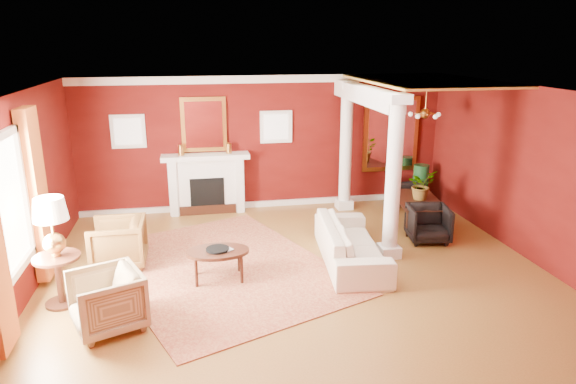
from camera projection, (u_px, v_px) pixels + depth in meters
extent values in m
plane|color=brown|center=(297.00, 271.00, 8.35)|extent=(8.00, 8.00, 0.00)
cube|color=#5C100C|center=(265.00, 143.00, 11.23)|extent=(8.00, 0.04, 2.90)
cube|color=#5C100C|center=(376.00, 290.00, 4.64)|extent=(8.00, 0.04, 2.90)
cube|color=#5C100C|center=(19.00, 200.00, 7.22)|extent=(0.04, 7.00, 2.90)
cube|color=#5C100C|center=(529.00, 174.00, 8.65)|extent=(0.04, 7.00, 2.90)
cube|color=silver|center=(298.00, 91.00, 7.52)|extent=(8.00, 7.00, 0.04)
cube|color=white|center=(207.00, 185.00, 11.08)|extent=(1.60, 0.34, 1.20)
cube|color=black|center=(207.00, 194.00, 10.96)|extent=(0.72, 0.03, 0.70)
cube|color=black|center=(208.00, 210.00, 11.06)|extent=(1.20, 0.05, 0.20)
cube|color=white|center=(205.00, 157.00, 10.86)|extent=(1.85, 0.42, 0.10)
cube|color=white|center=(174.00, 187.00, 10.92)|extent=(0.16, 0.40, 1.20)
cube|color=white|center=(239.00, 184.00, 11.17)|extent=(0.16, 0.40, 1.20)
cube|color=gold|center=(204.00, 124.00, 10.83)|extent=(0.95, 0.06, 1.15)
cube|color=white|center=(204.00, 125.00, 10.80)|extent=(0.78, 0.02, 0.98)
cube|color=white|center=(128.00, 131.00, 10.59)|extent=(0.70, 0.06, 0.70)
cube|color=white|center=(128.00, 132.00, 10.56)|extent=(0.54, 0.02, 0.54)
cube|color=white|center=(276.00, 127.00, 11.14)|extent=(0.70, 0.06, 0.70)
cube|color=white|center=(276.00, 127.00, 11.11)|extent=(0.54, 0.02, 0.54)
cube|color=white|center=(5.00, 207.00, 6.63)|extent=(0.03, 1.30, 1.70)
cube|color=white|center=(24.00, 191.00, 7.29)|extent=(0.08, 0.10, 1.90)
cube|color=#9D471B|center=(37.00, 195.00, 7.63)|extent=(0.18, 0.55, 2.60)
cube|color=white|center=(389.00, 251.00, 8.90)|extent=(0.34, 0.34, 0.20)
cylinder|color=white|center=(394.00, 176.00, 8.52)|extent=(0.26, 0.26, 2.50)
cube|color=white|center=(398.00, 99.00, 8.16)|extent=(0.36, 0.36, 0.16)
cube|color=white|center=(344.00, 204.00, 11.45)|extent=(0.34, 0.34, 0.20)
cylinder|color=white|center=(346.00, 144.00, 11.06)|extent=(0.26, 0.26, 2.50)
cube|color=white|center=(348.00, 85.00, 10.70)|extent=(0.36, 0.36, 0.16)
cube|color=white|center=(365.00, 95.00, 9.69)|extent=(0.30, 3.20, 0.32)
cube|color=gold|center=(426.00, 81.00, 9.68)|extent=(2.30, 3.40, 0.04)
cube|color=gold|center=(391.00, 134.00, 11.68)|extent=(1.30, 0.06, 1.70)
cube|color=white|center=(391.00, 135.00, 11.65)|extent=(1.10, 0.02, 1.50)
cylinder|color=#BD883B|center=(426.00, 96.00, 9.82)|extent=(0.02, 0.02, 0.65)
sphere|color=#BD883B|center=(425.00, 113.00, 9.92)|extent=(0.20, 0.20, 0.20)
sphere|color=white|center=(438.00, 115.00, 9.98)|extent=(0.09, 0.09, 0.09)
sphere|color=white|center=(423.00, 113.00, 10.19)|extent=(0.09, 0.09, 0.09)
sphere|color=white|center=(410.00, 114.00, 10.04)|extent=(0.09, 0.09, 0.09)
sphere|color=white|center=(418.00, 116.00, 9.73)|extent=(0.09, 0.09, 0.09)
sphere|color=white|center=(435.00, 117.00, 9.69)|extent=(0.09, 0.09, 0.09)
cube|color=white|center=(264.00, 79.00, 10.80)|extent=(8.00, 0.08, 0.16)
cube|color=white|center=(266.00, 204.00, 11.59)|extent=(8.00, 0.08, 0.12)
cube|color=maroon|center=(222.00, 268.00, 8.45)|extent=(4.54, 5.13, 0.02)
imported|color=#F6E6CE|center=(351.00, 237.00, 8.58)|extent=(0.92, 2.40, 0.92)
imported|color=black|center=(118.00, 241.00, 8.45)|extent=(0.80, 0.86, 0.88)
imported|color=tan|center=(107.00, 298.00, 6.60)|extent=(1.04, 1.07, 0.86)
cylinder|color=black|center=(218.00, 252.00, 7.93)|extent=(0.98, 0.98, 0.05)
cylinder|color=black|center=(196.00, 274.00, 7.74)|extent=(0.05, 0.05, 0.44)
cylinder|color=black|center=(242.00, 271.00, 7.86)|extent=(0.05, 0.05, 0.44)
cylinder|color=black|center=(196.00, 263.00, 8.15)|extent=(0.05, 0.05, 0.44)
cylinder|color=black|center=(239.00, 259.00, 8.27)|extent=(0.05, 0.05, 0.44)
imported|color=black|center=(220.00, 244.00, 7.87)|extent=(0.16, 0.10, 0.24)
cylinder|color=black|center=(63.00, 303.00, 7.31)|extent=(0.47, 0.47, 0.04)
cylinder|color=black|center=(60.00, 281.00, 7.22)|extent=(0.10, 0.10, 0.72)
cylinder|color=black|center=(56.00, 257.00, 7.11)|extent=(0.64, 0.64, 0.04)
sphere|color=#BD883B|center=(54.00, 243.00, 7.05)|extent=(0.30, 0.30, 0.30)
cylinder|color=#BD883B|center=(52.00, 229.00, 6.99)|extent=(0.03, 0.03, 0.32)
cone|color=white|center=(50.00, 209.00, 6.91)|extent=(0.47, 0.47, 0.32)
imported|color=black|center=(418.00, 204.00, 10.37)|extent=(0.78, 1.59, 0.85)
imported|color=black|center=(428.00, 222.00, 9.52)|extent=(0.83, 0.79, 0.74)
imported|color=black|center=(405.00, 190.00, 11.64)|extent=(0.67, 0.63, 0.67)
sphere|color=#16451F|center=(419.00, 196.00, 11.74)|extent=(0.39, 0.39, 0.39)
cylinder|color=#16451F|center=(420.00, 184.00, 11.67)|extent=(0.35, 0.35, 0.91)
imported|color=#26591E|center=(422.00, 173.00, 10.19)|extent=(0.72, 0.75, 0.46)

